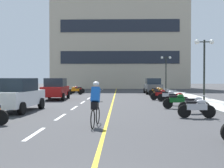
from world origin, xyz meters
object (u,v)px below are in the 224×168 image
at_px(parked_car_near, 17,95).
at_px(motorcycle_7, 168,96).
at_px(parked_car_mid, 56,89).
at_px(cyclist_rider, 95,103).
at_px(parked_car_far, 153,86).
at_px(motorcycle_5, 177,101).
at_px(street_lamp_far, 166,65).
at_px(motorcycle_4, 194,104).
at_px(motorcycle_9, 159,93).
at_px(street_lamp_mid, 204,55).
at_px(motorcycle_6, 177,98).
at_px(motorcycle_12, 75,90).
at_px(motorcycle_13, 78,89).
at_px(motorcycle_3, 197,108).
at_px(motorcycle_10, 159,92).
at_px(motorcycle_11, 157,91).
at_px(motorcycle_8, 160,94).

relative_size(parked_car_near, motorcycle_7, 2.60).
relative_size(parked_car_mid, cyclist_rider, 2.41).
distance_m(parked_car_far, motorcycle_5, 15.96).
bearing_deg(parked_car_far, street_lamp_far, 67.58).
distance_m(motorcycle_4, motorcycle_9, 11.54).
xyz_separation_m(street_lamp_mid, motorcycle_6, (-2.61, -2.67, -3.07)).
xyz_separation_m(parked_car_mid, parked_car_far, (9.35, 8.97, 0.00)).
bearing_deg(parked_car_mid, motorcycle_12, 85.99).
bearing_deg(motorcycle_4, cyclist_rider, -140.48).
height_order(motorcycle_6, motorcycle_12, same).
distance_m(street_lamp_mid, motorcycle_4, 7.95).
relative_size(parked_car_far, motorcycle_13, 2.50).
xyz_separation_m(motorcycle_3, motorcycle_9, (0.11, 13.26, 0.00)).
xyz_separation_m(motorcycle_3, cyclist_rider, (-4.43, -2.23, 0.41)).
height_order(motorcycle_6, motorcycle_10, same).
bearing_deg(street_lamp_far, parked_car_far, -112.42).
bearing_deg(motorcycle_11, street_lamp_mid, -73.11).
distance_m(street_lamp_far, parked_car_near, 26.67).
bearing_deg(motorcycle_12, motorcycle_8, -42.78).
bearing_deg(motorcycle_6, parked_car_near, -159.16).
distance_m(parked_car_mid, cyclist_rider, 13.96).
xyz_separation_m(motorcycle_5, motorcycle_11, (0.48, 12.81, 0.00)).
bearing_deg(motorcycle_13, motorcycle_5, -63.04).
bearing_deg(parked_car_near, motorcycle_6, 20.84).
relative_size(street_lamp_mid, motorcycle_9, 2.75).
height_order(parked_car_mid, motorcycle_10, parked_car_mid).
relative_size(parked_car_mid, parked_car_far, 1.01).
distance_m(motorcycle_9, motorcycle_10, 2.06).
height_order(parked_car_far, cyclist_rider, parked_car_far).
height_order(motorcycle_3, motorcycle_13, same).
relative_size(parked_car_near, motorcycle_5, 2.53).
xyz_separation_m(parked_car_near, motorcycle_10, (9.50, 12.94, -0.44)).
bearing_deg(motorcycle_3, motorcycle_4, 78.54).
bearing_deg(motorcycle_10, motorcycle_4, -90.18).
height_order(motorcycle_6, motorcycle_7, same).
bearing_deg(parked_car_mid, motorcycle_5, -38.14).
bearing_deg(parked_car_near, parked_car_mid, 89.02).
bearing_deg(motorcycle_13, motorcycle_7, -53.00).
distance_m(motorcycle_6, cyclist_rider, 9.43).
xyz_separation_m(motorcycle_7, motorcycle_9, (-0.16, 4.31, 0.00)).
distance_m(street_lamp_far, motorcycle_7, 17.55).
bearing_deg(motorcycle_6, street_lamp_far, 82.61).
bearing_deg(cyclist_rider, motorcycle_3, 26.65).
bearing_deg(parked_car_far, motorcycle_11, -89.73).
height_order(motorcycle_8, motorcycle_12, same).
distance_m(motorcycle_11, cyclist_rider, 19.65).
distance_m(motorcycle_6, motorcycle_10, 9.37).
relative_size(motorcycle_4, motorcycle_9, 1.01).
relative_size(motorcycle_3, motorcycle_7, 1.03).
relative_size(parked_car_near, motorcycle_9, 2.56).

